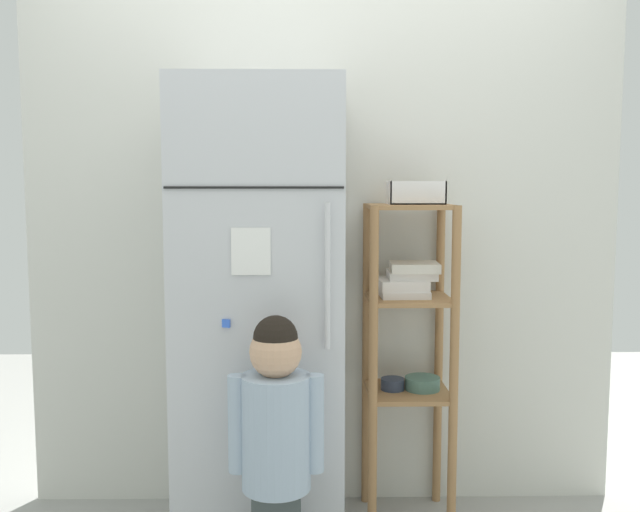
# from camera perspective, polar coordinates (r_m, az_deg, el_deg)

# --- Properties ---
(kitchen_wall_back) EXTENTS (2.55, 0.03, 2.28)m
(kitchen_wall_back) POSITION_cam_1_polar(r_m,az_deg,el_deg) (2.97, 0.29, 0.99)
(kitchen_wall_back) COLOR silver
(kitchen_wall_back) RESTS_ON ground
(refrigerator) EXTENTS (0.62, 0.62, 1.78)m
(refrigerator) POSITION_cam_1_polar(r_m,az_deg,el_deg) (2.69, -4.91, -4.93)
(refrigerator) COLOR silver
(refrigerator) RESTS_ON ground
(child_standing) EXTENTS (0.32, 0.23, 0.98)m
(child_standing) POSITION_cam_1_polar(r_m,az_deg,el_deg) (2.32, -3.67, -14.35)
(child_standing) COLOR #404A49
(child_standing) RESTS_ON ground
(pantry_shelf_unit) EXTENTS (0.35, 0.35, 1.32)m
(pantry_shelf_unit) POSITION_cam_1_polar(r_m,az_deg,el_deg) (2.84, 7.38, -5.61)
(pantry_shelf_unit) COLOR #9E7247
(pantry_shelf_unit) RESTS_ON ground
(fruit_bin) EXTENTS (0.22, 0.17, 0.09)m
(fruit_bin) POSITION_cam_1_polar(r_m,az_deg,el_deg) (2.80, 8.29, 5.06)
(fruit_bin) COLOR white
(fruit_bin) RESTS_ON pantry_shelf_unit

